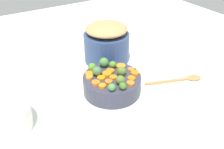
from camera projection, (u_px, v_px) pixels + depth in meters
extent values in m
cube|color=silver|center=(112.00, 90.00, 1.09)|extent=(2.40, 2.40, 0.02)
cylinder|color=#36384A|center=(112.00, 84.00, 1.05)|extent=(0.24, 0.24, 0.07)
cylinder|color=navy|center=(107.00, 47.00, 1.26)|extent=(0.22, 0.22, 0.15)
ellipsoid|color=tan|center=(106.00, 29.00, 1.20)|extent=(0.20, 0.20, 0.05)
cylinder|color=orange|center=(101.00, 78.00, 1.01)|extent=(0.04, 0.04, 0.01)
cylinder|color=orange|center=(96.00, 83.00, 0.98)|extent=(0.05, 0.05, 0.01)
cylinder|color=orange|center=(131.00, 78.00, 1.01)|extent=(0.04, 0.04, 0.01)
cylinder|color=orange|center=(109.00, 82.00, 0.98)|extent=(0.04, 0.04, 0.01)
cylinder|color=orange|center=(121.00, 66.00, 1.08)|extent=(0.04, 0.04, 0.01)
cylinder|color=orange|center=(90.00, 74.00, 1.04)|extent=(0.05, 0.05, 0.01)
cylinder|color=orange|center=(107.00, 74.00, 1.03)|extent=(0.05, 0.05, 0.01)
cylinder|color=orange|center=(130.00, 83.00, 0.98)|extent=(0.04, 0.04, 0.01)
cylinder|color=orange|center=(113.00, 77.00, 1.01)|extent=(0.04, 0.04, 0.01)
cylinder|color=orange|center=(131.00, 69.00, 1.07)|extent=(0.04, 0.04, 0.01)
cylinder|color=orange|center=(89.00, 78.00, 1.01)|extent=(0.04, 0.04, 0.01)
cylinder|color=orange|center=(102.00, 86.00, 0.96)|extent=(0.04, 0.04, 0.01)
cylinder|color=orange|center=(135.00, 73.00, 1.04)|extent=(0.04, 0.04, 0.01)
cylinder|color=orange|center=(111.00, 71.00, 1.05)|extent=(0.04, 0.04, 0.01)
sphere|color=#4B8826|center=(113.00, 65.00, 1.08)|extent=(0.03, 0.03, 0.03)
sphere|color=#458842|center=(112.00, 87.00, 0.94)|extent=(0.03, 0.03, 0.03)
sphere|color=#426F26|center=(123.00, 86.00, 0.94)|extent=(0.03, 0.03, 0.03)
sphere|color=#526D2A|center=(122.00, 71.00, 1.02)|extent=(0.04, 0.04, 0.04)
sphere|color=#566C29|center=(120.00, 80.00, 0.97)|extent=(0.04, 0.04, 0.04)
sphere|color=#437F39|center=(103.00, 63.00, 1.08)|extent=(0.04, 0.04, 0.04)
sphere|color=#4D8426|center=(92.00, 67.00, 1.06)|extent=(0.03, 0.03, 0.03)
sphere|color=#466D42|center=(97.00, 71.00, 1.02)|extent=(0.04, 0.04, 0.04)
cube|color=#B37C47|center=(168.00, 81.00, 1.12)|extent=(0.08, 0.21, 0.01)
ellipsoid|color=#B37C47|center=(194.00, 78.00, 1.14)|extent=(0.07, 0.08, 0.01)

